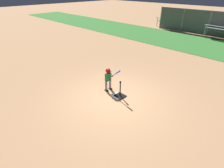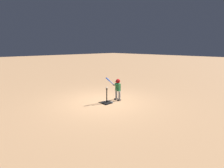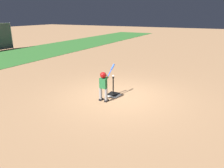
# 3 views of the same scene
# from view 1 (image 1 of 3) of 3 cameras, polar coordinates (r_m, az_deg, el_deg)

# --- Properties ---
(ground_plane) EXTENTS (90.00, 90.00, 0.00)m
(ground_plane) POSITION_cam_1_polar(r_m,az_deg,el_deg) (7.39, 0.71, -4.82)
(ground_plane) COLOR #AD7F56
(grass_outfield_strip) EXTENTS (56.00, 5.64, 0.02)m
(grass_outfield_strip) POSITION_cam_1_polar(r_m,az_deg,el_deg) (16.10, 28.54, 10.87)
(grass_outfield_strip) COLOR #33702D
(grass_outfield_strip) RESTS_ON ground_plane
(backstop_fence) EXTENTS (12.80, 0.08, 2.28)m
(backstop_fence) POSITION_cam_1_polar(r_m,az_deg,el_deg) (19.01, 32.78, 15.92)
(backstop_fence) COLOR #9E9EA3
(backstop_fence) RESTS_ON ground_plane
(home_plate) EXTENTS (0.46, 0.46, 0.02)m
(home_plate) POSITION_cam_1_polar(r_m,az_deg,el_deg) (7.55, 1.80, -3.93)
(home_plate) COLOR white
(home_plate) RESTS_ON ground_plane
(batting_tee) EXTENTS (0.43, 0.39, 0.72)m
(batting_tee) POSITION_cam_1_polar(r_m,az_deg,el_deg) (7.50, 2.64, -3.37)
(batting_tee) COLOR black
(batting_tee) RESTS_ON ground_plane
(batter_child) EXTENTS (0.86, 0.34, 1.23)m
(batter_child) POSITION_cam_1_polar(r_m,az_deg,el_deg) (7.64, -1.14, 2.35)
(batter_child) COLOR gray
(batter_child) RESTS_ON ground_plane
(baseball) EXTENTS (0.07, 0.07, 0.07)m
(baseball) POSITION_cam_1_polar(r_m,az_deg,el_deg) (7.17, 2.76, 1.06)
(baseball) COLOR white
(baseball) RESTS_ON batting_tee
(bleachers_far_left) EXTENTS (3.32, 1.96, 1.05)m
(bleachers_far_left) POSITION_cam_1_polar(r_m,az_deg,el_deg) (22.05, 18.86, 18.28)
(bleachers_far_left) COLOR #93969E
(bleachers_far_left) RESTS_ON ground_plane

